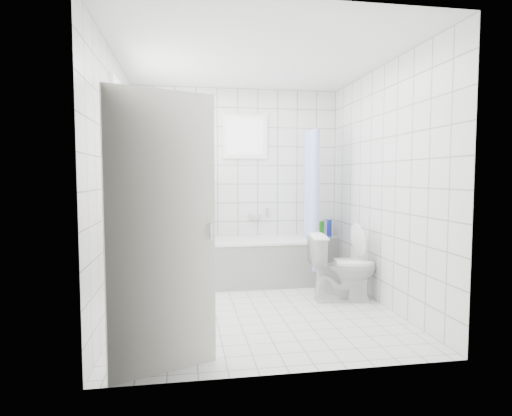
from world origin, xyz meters
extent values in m
plane|color=white|center=(0.00, 0.00, 0.00)|extent=(3.00, 3.00, 0.00)
plane|color=white|center=(0.00, 0.00, 2.60)|extent=(3.00, 3.00, 0.00)
cube|color=white|center=(0.00, 1.50, 1.30)|extent=(2.80, 0.02, 2.60)
cube|color=white|center=(0.00, -1.50, 1.30)|extent=(2.80, 0.02, 2.60)
cube|color=white|center=(-1.40, 0.00, 1.30)|extent=(0.02, 3.00, 2.60)
cube|color=white|center=(1.40, 0.00, 1.30)|extent=(0.02, 3.00, 2.60)
cube|color=white|center=(-1.35, 0.30, 1.60)|extent=(0.01, 0.90, 1.40)
cube|color=white|center=(0.10, 1.46, 1.95)|extent=(0.50, 0.01, 0.50)
cube|color=white|center=(-1.31, 0.30, 0.86)|extent=(0.18, 1.02, 0.08)
cube|color=silver|center=(-0.88, -1.33, 1.00)|extent=(0.75, 0.35, 2.00)
cube|color=white|center=(0.12, 1.12, 0.28)|extent=(1.69, 0.75, 0.55)
cube|color=white|center=(0.12, 1.12, 0.57)|extent=(1.71, 0.77, 0.03)
cube|color=white|center=(-0.80, 1.07, 0.75)|extent=(0.15, 0.85, 1.50)
cube|color=white|center=(1.22, 1.38, 0.28)|extent=(0.40, 0.24, 0.55)
imported|color=white|center=(1.03, 0.18, 0.38)|extent=(0.79, 0.50, 0.76)
cylinder|color=silver|center=(0.92, 1.10, 2.00)|extent=(0.02, 0.80, 0.02)
cube|color=silver|center=(0.22, 1.46, 0.85)|extent=(0.18, 0.06, 0.06)
imported|color=#D85479|center=(-1.30, -0.02, 1.04)|extent=(0.15, 0.15, 0.28)
imported|color=silver|center=(-1.30, 0.42, 1.04)|extent=(0.15, 0.15, 0.28)
imported|color=#38B4FF|center=(-1.30, 0.14, 1.00)|extent=(0.11, 0.11, 0.20)
imported|color=white|center=(-1.30, 0.26, 0.98)|extent=(0.16, 0.16, 0.16)
cylinder|color=red|center=(1.17, 1.40, 0.65)|extent=(0.06, 0.06, 0.20)
cylinder|color=#1C30E6|center=(1.30, 1.41, 0.67)|extent=(0.06, 0.06, 0.25)
cylinder|color=#1B8F17|center=(1.15, 1.31, 0.67)|extent=(0.06, 0.06, 0.24)
camera|label=1|loc=(-0.72, -4.37, 1.40)|focal=30.00mm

